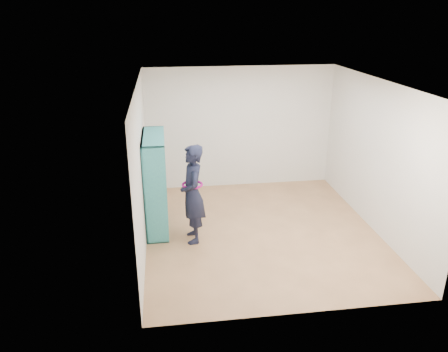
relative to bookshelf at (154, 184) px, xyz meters
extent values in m
plane|color=#966A44|center=(1.83, -0.45, -0.82)|extent=(4.50, 4.50, 0.00)
plane|color=white|center=(1.83, -0.45, 1.78)|extent=(4.50, 4.50, 0.00)
cube|color=silver|center=(-0.17, -0.45, 0.48)|extent=(0.02, 4.50, 2.60)
cube|color=silver|center=(3.83, -0.45, 0.48)|extent=(0.02, 4.50, 2.60)
cube|color=silver|center=(1.83, 1.80, 0.48)|extent=(4.00, 0.02, 2.60)
cube|color=silver|center=(1.83, -2.70, 0.48)|extent=(4.00, 0.02, 2.60)
cube|color=teal|center=(0.03, -0.62, 0.03)|extent=(0.37, 0.03, 1.70)
cube|color=teal|center=(0.03, 0.63, 0.03)|extent=(0.37, 0.03, 1.70)
cube|color=teal|center=(0.03, 0.00, -0.81)|extent=(0.37, 1.27, 0.03)
cube|color=teal|center=(0.03, 0.00, 0.86)|extent=(0.37, 1.27, 0.03)
cube|color=teal|center=(-0.14, 0.00, 0.03)|extent=(0.03, 1.27, 1.70)
cube|color=teal|center=(0.03, -0.20, 0.03)|extent=(0.35, 0.03, 1.65)
cube|color=teal|center=(0.03, 0.21, 0.03)|extent=(0.35, 0.03, 1.65)
cube|color=teal|center=(0.03, 0.00, -0.38)|extent=(0.35, 1.22, 0.03)
cube|color=teal|center=(0.03, 0.00, 0.03)|extent=(0.35, 1.22, 0.03)
cube|color=teal|center=(0.03, 0.00, 0.44)|extent=(0.35, 1.22, 0.03)
cube|color=beige|center=(0.05, -0.41, -0.74)|extent=(0.23, 0.15, 0.09)
cube|color=black|center=(0.06, -0.47, -0.25)|extent=(0.19, 0.17, 0.23)
cube|color=maroon|center=(0.06, -0.47, 0.15)|extent=(0.19, 0.17, 0.22)
cube|color=silver|center=(0.05, -0.41, 0.50)|extent=(0.23, 0.15, 0.09)
cube|color=navy|center=(0.06, -0.06, -0.65)|extent=(0.19, 0.17, 0.26)
cube|color=brown|center=(0.06, -0.06, -0.24)|extent=(0.19, 0.17, 0.26)
cube|color=#BFB28C|center=(0.05, 0.00, 0.07)|extent=(0.23, 0.15, 0.06)
cube|color=#26594C|center=(0.06, -0.06, 0.59)|extent=(0.19, 0.17, 0.28)
cube|color=beige|center=(0.06, 0.35, -0.63)|extent=(0.19, 0.17, 0.31)
cube|color=black|center=(0.05, 0.40, -0.34)|extent=(0.23, 0.15, 0.06)
cube|color=maroon|center=(0.06, 0.35, 0.18)|extent=(0.19, 0.17, 0.28)
cube|color=silver|center=(0.06, 0.35, 0.56)|extent=(0.19, 0.17, 0.22)
imported|color=black|center=(0.63, -0.57, 0.02)|extent=(0.43, 0.63, 1.68)
torus|color=#940B6B|center=(0.63, -0.57, 0.19)|extent=(0.36, 0.36, 0.04)
cube|color=silver|center=(0.49, -0.50, 0.13)|extent=(0.03, 0.09, 0.13)
cube|color=black|center=(0.49, -0.50, 0.13)|extent=(0.02, 0.09, 0.12)
camera|label=1|loc=(0.23, -7.15, 2.86)|focal=35.00mm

